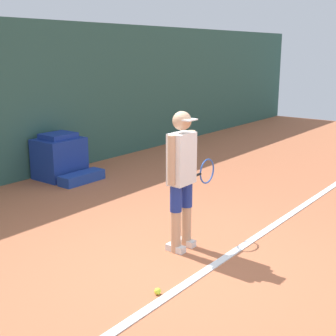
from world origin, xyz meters
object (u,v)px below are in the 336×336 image
Objects in this scene: tennis_player at (182,174)px; covered_chair at (59,157)px; tennis_ball at (158,291)px; equipment_bag at (82,178)px.

tennis_player is 3.96m from covered_chair.
tennis_player is 1.97× the size of covered_chair.
equipment_bag reaches higher than tennis_ball.
tennis_player reaches higher than tennis_ball.
tennis_player reaches higher than equipment_bag.
equipment_bag is (0.02, -0.57, -0.31)m from covered_chair.
equipment_bag is at bearing -88.18° from covered_chair.
covered_chair reaches higher than equipment_bag.
tennis_ball is 0.08× the size of covered_chair.
tennis_ball is 0.08× the size of equipment_bag.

